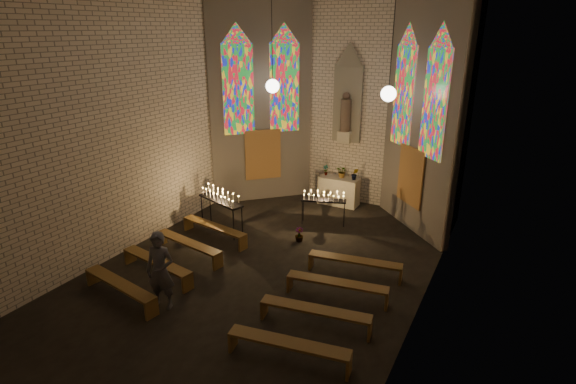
% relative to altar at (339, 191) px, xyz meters
% --- Properties ---
extents(floor, '(12.00, 12.00, 0.00)m').
position_rel_altar_xyz_m(floor, '(0.00, -5.45, -0.50)').
color(floor, black).
rests_on(floor, ground).
extents(room, '(8.22, 12.43, 7.00)m').
position_rel_altar_xyz_m(room, '(-0.00, -2.08, 3.22)').
color(room, beige).
rests_on(room, ground).
extents(altar, '(1.40, 0.60, 1.00)m').
position_rel_altar_xyz_m(altar, '(0.00, 0.00, 0.00)').
color(altar, '#BFB59C').
rests_on(altar, ground).
extents(flower_vase_left, '(0.20, 0.13, 0.37)m').
position_rel_altar_xyz_m(flower_vase_left, '(-0.55, 0.04, 0.69)').
color(flower_vase_left, '#4C723F').
rests_on(flower_vase_left, altar).
extents(flower_vase_center, '(0.46, 0.43, 0.44)m').
position_rel_altar_xyz_m(flower_vase_center, '(0.08, 0.06, 0.72)').
color(flower_vase_center, '#4C723F').
rests_on(flower_vase_center, altar).
extents(flower_vase_right, '(0.28, 0.26, 0.42)m').
position_rel_altar_xyz_m(flower_vase_right, '(0.55, 0.02, 0.71)').
color(flower_vase_right, '#4C723F').
rests_on(flower_vase_right, altar).
extents(aisle_flower_pot, '(0.32, 0.32, 0.43)m').
position_rel_altar_xyz_m(aisle_flower_pot, '(0.09, -3.34, -0.28)').
color(aisle_flower_pot, '#4C723F').
rests_on(aisle_flower_pot, ground).
extents(votive_stand_left, '(1.78, 0.92, 1.28)m').
position_rel_altar_xyz_m(votive_stand_left, '(-2.38, -3.79, 0.60)').
color(votive_stand_left, black).
rests_on(votive_stand_left, ground).
extents(votive_stand_right, '(1.45, 0.78, 1.04)m').
position_rel_altar_xyz_m(votive_stand_right, '(0.21, -1.85, 0.40)').
color(votive_stand_right, black).
rests_on(votive_stand_right, ground).
extents(pew_left_0, '(2.39, 0.71, 0.45)m').
position_rel_altar_xyz_m(pew_left_0, '(-2.21, -4.40, -0.13)').
color(pew_left_0, brown).
rests_on(pew_left_0, ground).
extents(pew_right_0, '(2.39, 0.71, 0.45)m').
position_rel_altar_xyz_m(pew_right_0, '(2.21, -4.40, -0.13)').
color(pew_right_0, brown).
rests_on(pew_right_0, ground).
extents(pew_left_1, '(2.39, 0.71, 0.45)m').
position_rel_altar_xyz_m(pew_left_1, '(-2.21, -5.60, -0.13)').
color(pew_left_1, brown).
rests_on(pew_left_1, ground).
extents(pew_right_1, '(2.39, 0.71, 0.45)m').
position_rel_altar_xyz_m(pew_right_1, '(2.21, -5.60, -0.13)').
color(pew_right_1, brown).
rests_on(pew_right_1, ground).
extents(pew_left_2, '(2.39, 0.71, 0.45)m').
position_rel_altar_xyz_m(pew_left_2, '(-2.21, -6.80, -0.13)').
color(pew_left_2, brown).
rests_on(pew_left_2, ground).
extents(pew_right_2, '(2.39, 0.71, 0.45)m').
position_rel_altar_xyz_m(pew_right_2, '(2.21, -6.80, -0.13)').
color(pew_right_2, brown).
rests_on(pew_right_2, ground).
extents(pew_left_3, '(2.39, 0.71, 0.45)m').
position_rel_altar_xyz_m(pew_left_3, '(-2.21, -8.00, -0.13)').
color(pew_left_3, brown).
rests_on(pew_left_3, ground).
extents(pew_right_3, '(2.39, 0.71, 0.45)m').
position_rel_altar_xyz_m(pew_right_3, '(2.21, -8.00, -0.13)').
color(pew_right_3, brown).
rests_on(pew_right_3, ground).
extents(visitor, '(0.76, 0.60, 1.83)m').
position_rel_altar_xyz_m(visitor, '(-1.15, -7.73, 0.41)').
color(visitor, '#46464F').
rests_on(visitor, ground).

